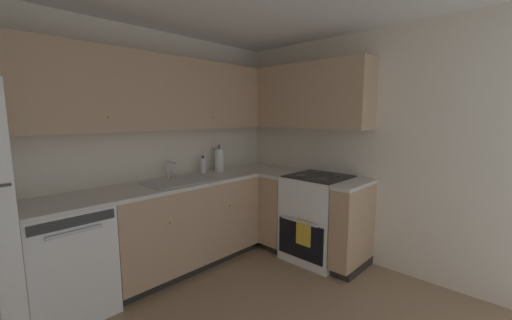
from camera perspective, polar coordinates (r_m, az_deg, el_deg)
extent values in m
cube|color=beige|center=(3.28, -23.04, 1.20)|extent=(3.78, 0.05, 2.42)
cube|color=beige|center=(3.46, 19.43, 1.73)|extent=(0.05, 3.22, 2.42)
cube|color=white|center=(2.96, -31.71, -15.51)|extent=(0.60, 0.60, 0.88)
cube|color=#333333|center=(2.55, -30.60, -9.81)|extent=(0.55, 0.01, 0.07)
cube|color=silver|center=(2.56, -30.40, -11.38)|extent=(0.36, 0.02, 0.02)
cube|color=tan|center=(3.36, -12.98, -10.90)|extent=(1.59, 0.60, 0.79)
cube|color=black|center=(3.55, -13.03, -17.53)|extent=(1.59, 0.54, 0.09)
sphere|color=tan|center=(2.88, -15.51, -11.07)|extent=(0.02, 0.02, 0.02)
sphere|color=tan|center=(3.28, -4.83, -8.45)|extent=(0.02, 0.02, 0.02)
cube|color=beige|center=(3.25, -13.25, -3.98)|extent=(2.80, 0.60, 0.03)
cube|color=tan|center=(3.75, 5.18, -8.66)|extent=(0.60, 0.28, 0.79)
cube|color=black|center=(3.93, 5.38, -14.74)|extent=(0.54, 0.28, 0.09)
cube|color=tan|center=(3.31, 17.46, -11.36)|extent=(0.60, 0.20, 0.79)
cube|color=black|center=(3.50, 17.36, -18.06)|extent=(0.54, 0.20, 0.09)
sphere|color=tan|center=(3.00, 14.89, -10.31)|extent=(0.02, 0.02, 0.02)
cube|color=beige|center=(3.66, 5.27, -2.44)|extent=(0.60, 0.28, 0.03)
cube|color=beige|center=(3.20, 17.78, -4.34)|extent=(0.60, 0.20, 0.03)
cube|color=white|center=(3.52, 11.35, -10.39)|extent=(0.64, 0.62, 0.92)
cube|color=black|center=(3.33, 8.16, -14.49)|extent=(0.02, 0.55, 0.39)
cube|color=silver|center=(3.23, 8.01, -11.13)|extent=(0.02, 0.43, 0.02)
cube|color=black|center=(3.41, 11.57, -2.95)|extent=(0.59, 0.60, 0.01)
cube|color=white|center=(3.65, 14.15, -1.19)|extent=(0.03, 0.60, 0.15)
cylinder|color=#4C4C4C|center=(3.22, 12.30, -3.45)|extent=(0.11, 0.11, 0.01)
cylinder|color=#4C4C4C|center=(3.36, 8.33, -2.84)|extent=(0.11, 0.11, 0.01)
cylinder|color=#4C4C4C|center=(3.46, 14.74, -2.73)|extent=(0.11, 0.11, 0.01)
cylinder|color=#4C4C4C|center=(3.59, 10.93, -2.20)|extent=(0.11, 0.11, 0.01)
cube|color=gold|center=(3.24, 8.74, -13.17)|extent=(0.02, 0.17, 0.26)
cube|color=tan|center=(3.22, -17.61, 11.62)|extent=(2.48, 0.32, 0.71)
sphere|color=tan|center=(2.83, -25.50, 7.15)|extent=(0.02, 0.02, 0.02)
sphere|color=tan|center=(3.38, -7.82, 7.90)|extent=(0.02, 0.02, 0.02)
cube|color=tan|center=(3.65, 8.05, 11.46)|extent=(0.32, 1.67, 0.71)
cube|color=#B7B7BC|center=(3.19, -13.68, -3.80)|extent=(0.70, 0.40, 0.01)
cube|color=gray|center=(3.20, -13.65, -4.66)|extent=(0.65, 0.36, 0.09)
cube|color=#99999E|center=(3.20, -13.66, -4.43)|extent=(0.02, 0.35, 0.06)
cylinder|color=silver|center=(3.37, -15.85, -1.73)|extent=(0.02, 0.02, 0.18)
cylinder|color=silver|center=(3.29, -15.24, -0.48)|extent=(0.02, 0.15, 0.02)
cylinder|color=silver|center=(3.40, -15.08, -2.66)|extent=(0.02, 0.02, 0.06)
cylinder|color=silver|center=(3.59, -9.75, -1.05)|extent=(0.06, 0.06, 0.17)
cylinder|color=#262626|center=(3.57, -9.79, 0.54)|extent=(0.03, 0.03, 0.03)
cylinder|color=white|center=(3.70, -6.75, 0.01)|extent=(0.11, 0.11, 0.26)
cylinder|color=#3F3F3F|center=(3.70, -6.76, 0.32)|extent=(0.02, 0.02, 0.32)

